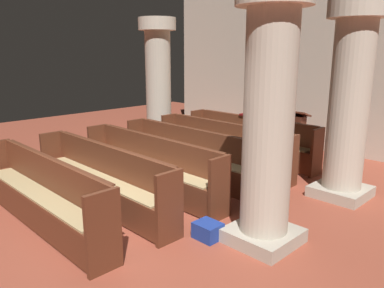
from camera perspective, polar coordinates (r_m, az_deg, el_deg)
ground_plane at (r=5.64m, az=-10.62°, el=-11.91°), size 19.20×19.20×0.00m
back_wall at (r=9.83m, az=20.13°, el=11.99°), size 10.00×0.16×4.50m
pew_row_0 at (r=8.71m, az=8.71°, el=0.96°), size 3.36×0.47×0.96m
pew_row_1 at (r=7.97m, az=4.54°, el=-0.12°), size 3.36×0.46×0.96m
pew_row_2 at (r=7.29m, az=-0.44°, el=-1.41°), size 3.36×0.46×0.96m
pew_row_3 at (r=6.68m, az=-6.40°, el=-2.93°), size 3.36×0.47×0.96m
pew_row_4 at (r=6.16m, az=-13.48°, el=-4.69°), size 3.36×0.46×0.96m
pew_row_5 at (r=5.76m, az=-21.75°, el=-6.65°), size 3.36×0.46×0.96m
pillar_aisle_side at (r=6.66m, az=22.65°, el=6.34°), size 0.92×0.92×3.22m
pillar_far_side at (r=9.74m, az=-5.10°, el=9.39°), size 0.92×0.92×3.22m
pillar_aisle_rear at (r=4.66m, az=11.49°, el=4.33°), size 0.89×0.89×3.22m
lectern at (r=9.27m, az=15.55°, el=1.04°), size 0.48×0.45×1.08m
hymn_book at (r=8.96m, az=7.81°, el=4.45°), size 0.13×0.20×0.04m
kneeler_box_blue at (r=5.15m, az=2.40°, el=-12.90°), size 0.34×0.29×0.22m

